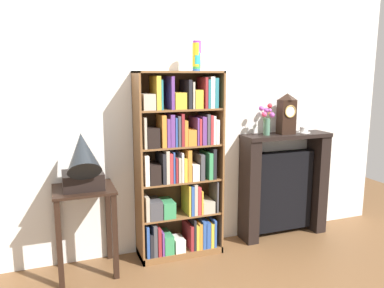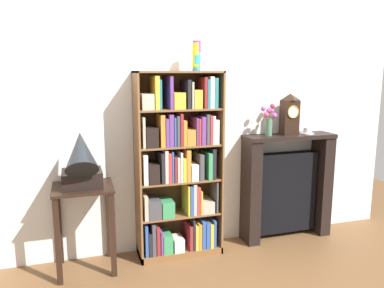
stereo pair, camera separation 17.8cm
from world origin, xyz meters
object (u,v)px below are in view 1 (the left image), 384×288
object	(u,v)px
fireplace_mantel	(283,186)
teacup_with_saucer	(304,130)
mantel_clock	(287,114)
cup_stack	(197,56)
bookshelf	(179,171)
flower_vase	(267,119)
side_table_left	(85,213)
gramophone	(83,162)

from	to	relation	value
fireplace_mantel	teacup_with_saucer	xyz separation A→B (m)	(0.20, -0.02, 0.58)
mantel_clock	cup_stack	bearing A→B (deg)	-177.33
teacup_with_saucer	cup_stack	bearing A→B (deg)	-177.71
mantel_clock	teacup_with_saucer	size ratio (longest dim) A/B	2.98
bookshelf	flower_vase	xyz separation A→B (m)	(0.93, 0.03, 0.43)
cup_stack	side_table_left	xyz separation A→B (m)	(-1.02, -0.04, -1.30)
bookshelf	flower_vase	world-z (taller)	bookshelf
gramophone	fireplace_mantel	bearing A→B (deg)	5.14
gramophone	teacup_with_saucer	world-z (taller)	gramophone
side_table_left	teacup_with_saucer	size ratio (longest dim) A/B	5.48
mantel_clock	flower_vase	world-z (taller)	mantel_clock
bookshelf	fireplace_mantel	xyz separation A→B (m)	(1.16, 0.05, -0.28)
side_table_left	flower_vase	size ratio (longest dim) A/B	2.42
side_table_left	flower_vase	xyz separation A→B (m)	(1.78, 0.09, 0.71)
gramophone	mantel_clock	bearing A→B (deg)	4.52
bookshelf	mantel_clock	xyz separation A→B (m)	(1.15, 0.03, 0.48)
fireplace_mantel	mantel_clock	distance (m)	0.76
flower_vase	teacup_with_saucer	distance (m)	0.46
bookshelf	flower_vase	distance (m)	1.02
gramophone	teacup_with_saucer	distance (m)	2.23
cup_stack	gramophone	size ratio (longest dim) A/B	0.47
gramophone	flower_vase	world-z (taller)	flower_vase
bookshelf	mantel_clock	bearing A→B (deg)	1.31
bookshelf	flower_vase	size ratio (longest dim) A/B	5.49
cup_stack	flower_vase	size ratio (longest dim) A/B	0.83
bookshelf	flower_vase	bearing A→B (deg)	1.89
side_table_left	fireplace_mantel	bearing A→B (deg)	2.98
mantel_clock	teacup_with_saucer	bearing A→B (deg)	0.56
gramophone	flower_vase	xyz separation A→B (m)	(1.78, 0.16, 0.26)
cup_stack	teacup_with_saucer	size ratio (longest dim) A/B	1.89
mantel_clock	flower_vase	bearing A→B (deg)	178.92
side_table_left	gramophone	world-z (taller)	gramophone
side_table_left	fireplace_mantel	size ratio (longest dim) A/B	0.69
bookshelf	fireplace_mantel	size ratio (longest dim) A/B	1.58
fireplace_mantel	flower_vase	bearing A→B (deg)	-175.46
cup_stack	side_table_left	bearing A→B (deg)	-177.98
fireplace_mantel	mantel_clock	size ratio (longest dim) A/B	2.65
side_table_left	gramophone	xyz separation A→B (m)	(0.00, -0.08, 0.45)
cup_stack	mantel_clock	distance (m)	1.13
bookshelf	mantel_clock	size ratio (longest dim) A/B	4.18
side_table_left	flower_vase	world-z (taller)	flower_vase
flower_vase	side_table_left	bearing A→B (deg)	-177.23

